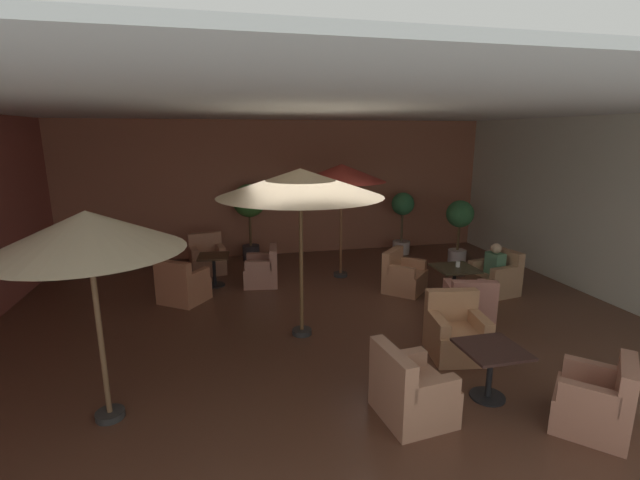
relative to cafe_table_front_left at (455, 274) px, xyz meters
The scene contains 24 objects.
ground_plane 2.85m from the cafe_table_front_left, 166.22° to the right, with size 11.29×9.98×0.02m, color brown.
wall_back_brick 5.22m from the cafe_table_front_left, 122.39° to the left, with size 11.29×0.08×3.53m, color #A05E46.
wall_right_plain 3.21m from the cafe_table_front_left, 12.98° to the right, with size 0.08×9.98×3.53m, color silver.
ceiling_slab 4.12m from the cafe_table_front_left, 166.22° to the right, with size 11.29×9.98×0.06m, color silver.
cafe_table_front_left is the anchor object (origin of this frame).
armchair_front_left_north 1.06m from the cafe_table_front_left, 105.82° to the right, with size 0.92×0.96×0.83m.
armchair_front_left_east 1.07m from the cafe_table_front_left, ahead, with size 0.90×0.89×0.89m.
armchair_front_left_south 1.06m from the cafe_table_front_left, 136.38° to the left, with size 1.07×1.07×0.86m.
cafe_table_front_right 4.95m from the cafe_table_front_left, 156.93° to the left, with size 0.68×0.68×0.67m.
armchair_front_right_north 3.98m from the cafe_table_front_left, 152.89° to the left, with size 0.80×0.86×0.82m.
armchair_front_right_east 5.57m from the cafe_table_front_left, 147.88° to the left, with size 0.86×0.86×0.90m.
armchair_front_right_south 5.27m from the cafe_table_front_left, 167.97° to the left, with size 1.05×1.04×0.88m.
cafe_table_mid_center 3.35m from the cafe_table_front_left, 112.22° to the right, with size 0.73×0.73×0.67m.
armchair_mid_center_north 2.29m from the cafe_table_front_left, 118.65° to the right, with size 0.89×0.91×0.91m.
armchair_mid_center_east 4.02m from the cafe_table_front_left, 126.18° to the right, with size 0.84×0.89×0.88m.
armchair_mid_center_south 3.94m from the cafe_table_front_left, 97.21° to the right, with size 1.02×1.02×0.87m.
patio_umbrella_tall_red 6.46m from the cafe_table_front_left, 156.52° to the right, with size 1.96×1.96×2.41m.
patio_umbrella_center_beige 3.79m from the cafe_table_front_left, 165.46° to the right, with size 2.54×2.54×2.68m.
patio_umbrella_near_wall 3.18m from the cafe_table_front_left, 131.70° to the left, with size 1.95×1.95×2.54m.
potted_tree_left_corner 3.57m from the cafe_table_front_left, 83.52° to the left, with size 0.60×0.60×1.67m.
potted_tree_mid_left 2.92m from the cafe_table_front_left, 58.88° to the left, with size 0.68×0.68×1.57m.
potted_tree_mid_right 5.29m from the cafe_table_front_left, 134.13° to the left, with size 0.83×0.83×1.97m.
patron_blue_shirt 1.01m from the cafe_table_front_left, ahead, with size 0.30×0.38×0.63m.
iced_drink_cup 0.20m from the cafe_table_front_left, 13.97° to the left, with size 0.08×0.08×0.11m, color white.
Camera 1 is at (-1.67, -6.73, 3.17)m, focal length 24.91 mm.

